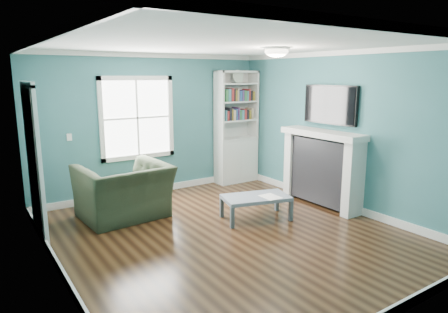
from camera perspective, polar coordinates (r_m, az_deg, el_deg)
floor at (r=5.75m, az=0.63°, el=-11.02°), size 5.00×5.00×0.00m
room_walls at (r=5.35m, az=0.67°, el=4.83°), size 5.00×5.00×5.00m
trim at (r=5.40m, az=0.66°, el=1.19°), size 4.50×5.00×2.60m
window at (r=7.42m, az=-12.28°, el=5.40°), size 1.40×0.06×1.50m
bookshelf at (r=8.31m, az=1.73°, el=2.63°), size 0.90×0.35×2.31m
fireplace at (r=7.02m, az=13.82°, el=-1.74°), size 0.44×1.58×1.30m
tv at (r=6.95m, az=14.93°, el=7.17°), size 0.06×1.10×0.65m
door at (r=5.94m, az=-25.56°, el=-0.61°), size 0.12×0.98×2.17m
ceiling_fixture at (r=5.96m, az=7.52°, el=14.73°), size 0.38×0.38×0.15m
light_switch at (r=7.10m, az=-21.23°, el=2.59°), size 0.08×0.01×0.12m
recliner at (r=6.41m, az=-14.15°, el=-3.64°), size 1.36×0.94×1.14m
coffee_table at (r=6.25m, az=4.60°, el=-6.06°), size 1.13×0.80×0.37m
paper_sheet at (r=6.21m, az=6.64°, el=-5.73°), size 0.26×0.32×0.00m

